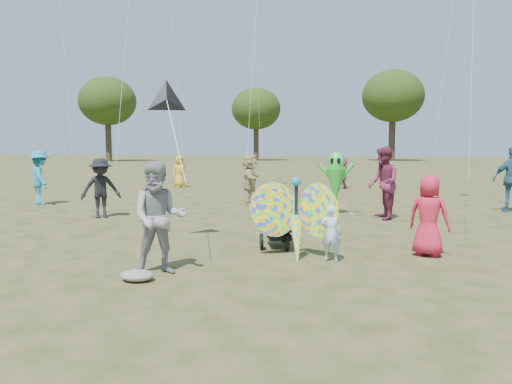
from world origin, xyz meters
The scene contains 16 objects.
ground centered at (0.00, 0.00, 0.00)m, with size 160.00×160.00×0.00m, color #51592B.
child_girl centered at (1.17, 1.20, 0.47)m, with size 0.35×0.23×0.95m, color #A5D8EA.
adult_man centered at (-1.22, -0.26, 0.85)m, with size 0.82×0.64×1.69m, color gray.
grey_bag centered at (-1.36, -0.71, 0.08)m, with size 0.49×0.40×0.15m, color gray.
crowd_a centered at (2.75, 2.08, 0.71)m, with size 0.69×0.45×1.41m, color red.
crowd_b centered at (-5.31, 4.60, 0.79)m, with size 1.02×0.59×1.58m, color black.
crowd_d centered at (-2.31, 8.49, 0.82)m, with size 1.52×0.48×1.64m, color tan.
crowd_e centered at (1.90, 6.29, 0.95)m, with size 0.92×0.72×1.89m, color maroon.
crowd_g centered at (-7.22, 13.99, 0.72)m, with size 0.70×0.45×1.43m, color gold.
crowd_i centered at (-8.83, 6.64, 0.88)m, with size 1.14×0.65×1.76m, color teal.
crowd_j centered at (0.03, 15.09, 0.71)m, with size 1.31×0.42×1.42m, color #A25C83.
jogging_stroller centered at (0.06, 2.20, 0.61)m, with size 0.73×1.13×1.09m.
butterfly_kite centered at (0.57, 1.29, 0.67)m, with size 1.74×0.75×1.60m.
delta_kite_rig centered at (-2.05, 1.82, 2.78)m, with size 1.69×2.32×1.84m.
alien_kite centered at (0.62, 6.88, 0.97)m, with size 1.12×0.69×1.74m.
tree_line centered at (3.67, 44.99, 6.86)m, with size 91.78×33.60×10.79m.
Camera 1 is at (2.12, -6.98, 1.93)m, focal length 35.00 mm.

